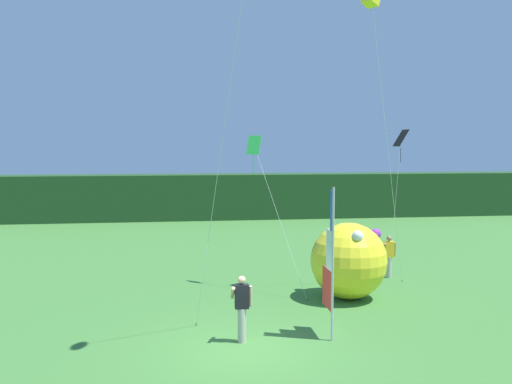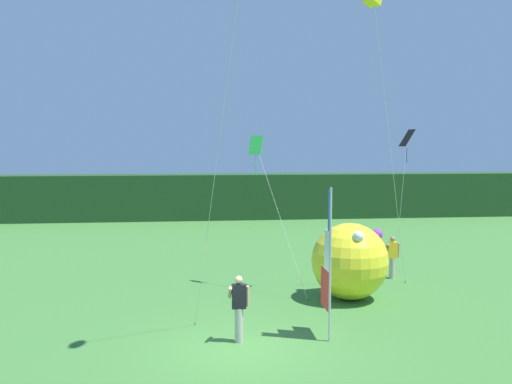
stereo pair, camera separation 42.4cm
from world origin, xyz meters
name	(u,v)px [view 2 (the right image)]	position (x,y,z in m)	size (l,w,h in m)	color
ground_plane	(242,349)	(0.00, 0.00, 0.00)	(120.00, 120.00, 0.00)	#3D7533
distant_treeline	(212,197)	(0.00, 25.02, 1.56)	(80.00, 2.40, 3.12)	#1E421E
banner_flag	(327,266)	(2.33, 0.58, 1.94)	(0.06, 1.03, 4.06)	#B7B7BC
person_near_banner	(239,307)	(-0.03, 0.49, 0.94)	(0.55, 0.48, 1.76)	#B7B2A3
person_mid_field	(392,256)	(6.39, 6.77, 0.87)	(0.55, 0.48, 1.64)	#B7B2A3
inflatable_balloon	(350,261)	(3.96, 4.14, 1.29)	(2.56, 2.56, 2.56)	yellow
kite_black_diamond_0	(407,142)	(9.13, 12.54, 5.29)	(1.18, 1.61, 5.91)	brown
kite_green_diamond_2	(259,154)	(1.13, 6.15, 4.81)	(1.79, 2.48, 5.48)	brown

